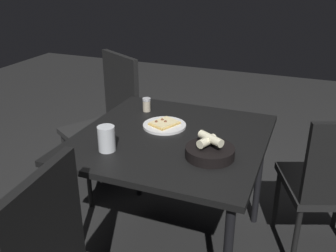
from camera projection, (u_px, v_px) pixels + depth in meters
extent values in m
plane|color=black|center=(171.00, 246.00, 2.22)|extent=(8.00, 8.00, 0.00)
cube|color=black|center=(171.00, 138.00, 1.94)|extent=(0.96, 0.95, 0.03)
cylinder|color=black|center=(259.00, 175.00, 2.30)|extent=(0.04, 0.04, 0.69)
cylinder|color=black|center=(63.00, 224.00, 1.87)|extent=(0.04, 0.04, 0.69)
cylinder|color=black|center=(137.00, 152.00, 2.58)|extent=(0.04, 0.04, 0.69)
cylinder|color=white|center=(164.00, 125.00, 2.04)|extent=(0.23, 0.23, 0.01)
cube|color=tan|center=(164.00, 123.00, 2.03)|extent=(0.18, 0.16, 0.01)
cube|color=beige|center=(164.00, 122.00, 2.03)|extent=(0.16, 0.15, 0.01)
sphere|color=brown|center=(162.00, 120.00, 2.05)|extent=(0.02, 0.02, 0.02)
sphere|color=brown|center=(156.00, 122.00, 2.02)|extent=(0.02, 0.02, 0.02)
sphere|color=brown|center=(165.00, 122.00, 2.03)|extent=(0.02, 0.02, 0.02)
cylinder|color=black|center=(210.00, 152.00, 1.71)|extent=(0.23, 0.23, 0.05)
cylinder|color=beige|center=(207.00, 141.00, 1.69)|extent=(0.11, 0.07, 0.04)
cylinder|color=beige|center=(211.00, 139.00, 1.69)|extent=(0.10, 0.13, 0.04)
cylinder|color=#A71914|center=(216.00, 149.00, 1.75)|extent=(0.06, 0.06, 0.03)
cylinder|color=silver|center=(107.00, 139.00, 1.76)|extent=(0.08, 0.08, 0.12)
cylinder|color=orange|center=(107.00, 145.00, 1.77)|extent=(0.07, 0.07, 0.05)
cylinder|color=#BFB299|center=(147.00, 106.00, 2.24)|extent=(0.05, 0.05, 0.07)
cylinder|color=maroon|center=(147.00, 108.00, 2.25)|extent=(0.04, 0.04, 0.03)
cylinder|color=#B7B7BC|center=(146.00, 99.00, 2.23)|extent=(0.05, 0.05, 0.01)
cube|color=black|center=(98.00, 133.00, 2.66)|extent=(0.60, 0.60, 0.04)
cube|color=black|center=(121.00, 90.00, 2.66)|extent=(0.24, 0.38, 0.52)
cylinder|color=black|center=(66.00, 159.00, 2.78)|extent=(0.03, 0.03, 0.41)
cylinder|color=black|center=(89.00, 180.00, 2.51)|extent=(0.03, 0.03, 0.41)
cylinder|color=black|center=(111.00, 145.00, 3.00)|extent=(0.03, 0.03, 0.41)
cylinder|color=black|center=(137.00, 163.00, 2.72)|extent=(0.03, 0.03, 0.41)
cube|color=black|center=(45.00, 238.00, 1.26)|extent=(0.42, 0.07, 0.49)
cube|color=black|center=(325.00, 185.00, 2.05)|extent=(0.57, 0.57, 0.04)
cylinder|color=black|center=(277.00, 199.00, 2.31)|extent=(0.03, 0.03, 0.41)
cylinder|color=black|center=(295.00, 241.00, 1.96)|extent=(0.03, 0.03, 0.41)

